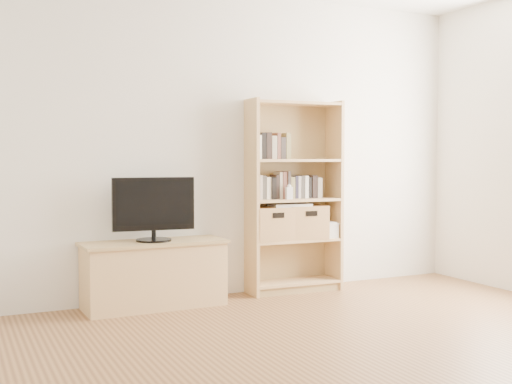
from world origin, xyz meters
TOP-DOWN VIEW (x-y plane):
  - back_wall at (0.00, 2.50)m, footprint 4.50×0.02m
  - tv_stand at (-0.77, 2.30)m, footprint 1.10×0.44m
  - bookshelf at (0.52, 2.35)m, footprint 0.85×0.33m
  - television at (-0.77, 2.30)m, footprint 0.65×0.11m
  - books_row_mid at (0.52, 2.37)m, footprint 0.76×0.20m
  - books_row_upper at (0.33, 2.38)m, footprint 0.36×0.14m
  - baby_monitor at (0.42, 2.26)m, footprint 0.06×0.04m
  - basket_left at (0.29, 2.35)m, footprint 0.35×0.29m
  - basket_right at (0.62, 2.34)m, footprint 0.38×0.32m
  - laptop at (0.47, 2.34)m, footprint 0.36×0.28m
  - magazine_stack at (0.80, 2.33)m, footprint 0.18×0.26m

SIDE VIEW (x-z plane):
  - tv_stand at x=-0.77m, z-range 0.00..0.50m
  - magazine_stack at x=0.80m, z-range 0.47..0.59m
  - basket_left at x=0.29m, z-range 0.47..0.75m
  - basket_right at x=0.62m, z-range 0.47..0.76m
  - laptop at x=0.47m, z-range 0.75..0.78m
  - television at x=-0.77m, z-range 0.52..1.03m
  - bookshelf at x=0.52m, z-range 0.00..1.68m
  - baby_monitor at x=0.42m, z-range 0.82..0.93m
  - books_row_mid at x=0.52m, z-range 0.82..1.02m
  - books_row_upper at x=0.33m, z-range 1.17..1.36m
  - back_wall at x=0.00m, z-range 0.00..2.60m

